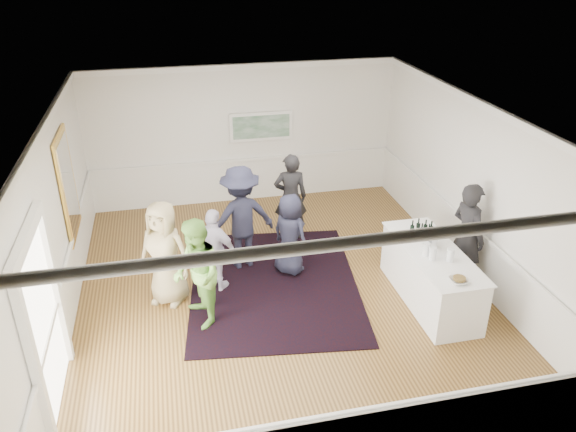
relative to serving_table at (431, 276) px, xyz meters
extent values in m
plane|color=olive|center=(-2.43, 0.86, -0.49)|extent=(8.00, 8.00, 0.00)
cube|color=white|center=(-2.43, 0.86, 2.71)|extent=(7.00, 8.00, 0.02)
cube|color=white|center=(-5.93, 0.86, 1.11)|extent=(0.02, 8.00, 3.20)
cube|color=white|center=(1.07, 0.86, 1.11)|extent=(0.02, 8.00, 3.20)
cube|color=white|center=(-2.43, 4.86, 1.11)|extent=(7.00, 0.02, 3.20)
cube|color=white|center=(-2.43, -3.14, 1.11)|extent=(7.00, 0.02, 3.20)
cube|color=#F5C248|center=(-5.88, 2.16, 1.31)|extent=(0.04, 1.25, 1.85)
cube|color=white|center=(-5.86, 2.16, 1.31)|extent=(0.01, 1.05, 1.65)
cube|color=white|center=(-5.86, -1.86, 0.71)|extent=(0.10, 0.14, 2.40)
cube|color=white|center=(-5.86, -0.22, 0.71)|extent=(0.10, 0.14, 2.40)
cube|color=white|center=(-5.86, -1.04, 1.99)|extent=(0.10, 1.78, 0.16)
cube|color=white|center=(-5.89, -1.04, 0.71)|extent=(0.02, 1.50, 2.40)
cube|color=white|center=(-2.03, 4.81, 1.29)|extent=(1.44, 0.05, 0.66)
cube|color=#235E36|center=(-2.03, 4.77, 1.29)|extent=(1.30, 0.01, 0.52)
cube|color=black|center=(-2.50, 1.05, -0.48)|extent=(3.42, 4.22, 0.02)
cube|color=white|center=(0.00, 0.00, -0.01)|extent=(0.85, 2.32, 0.95)
cube|color=white|center=(0.00, 0.00, 0.47)|extent=(0.91, 2.38, 0.02)
imported|color=black|center=(0.77, 0.31, 0.50)|extent=(0.62, 0.81, 1.97)
imported|color=tan|center=(-4.36, 0.97, 0.44)|extent=(1.08, 0.95, 1.85)
imported|color=#6DA943|center=(-3.88, 0.23, 0.43)|extent=(0.86, 1.01, 1.82)
imported|color=silver|center=(-3.52, 1.15, 0.29)|extent=(0.95, 0.86, 1.55)
imported|color=#1E1F33|center=(-2.95, 1.87, 0.51)|extent=(1.41, 0.97, 2.00)
imported|color=black|center=(-1.82, 2.71, 0.44)|extent=(0.72, 0.52, 1.84)
imported|color=#1E1F33|center=(-2.12, 1.43, 0.29)|extent=(0.86, 0.90, 1.56)
cylinder|color=#5EAA3D|center=(-0.15, -0.24, 0.60)|extent=(0.12, 0.12, 0.24)
cylinder|color=#D63F50|center=(0.11, -0.35, 0.60)|extent=(0.12, 0.12, 0.24)
cylinder|color=#77A63B|center=(-0.20, -0.10, 0.60)|extent=(0.12, 0.12, 0.24)
cylinder|color=silver|center=(-0.01, 0.15, 0.59)|extent=(0.26, 0.26, 0.25)
imported|color=white|center=(-0.04, -0.94, 0.52)|extent=(0.29, 0.29, 0.07)
cylinder|color=olive|center=(-0.04, -0.94, 0.53)|extent=(0.19, 0.19, 0.04)
camera|label=1|loc=(-4.12, -7.33, 5.13)|focal=35.00mm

